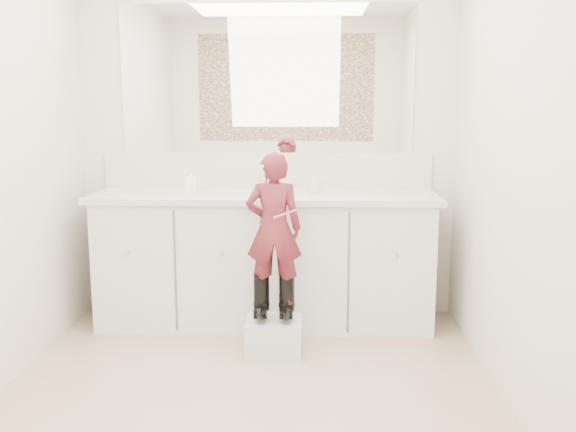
{
  "coord_description": "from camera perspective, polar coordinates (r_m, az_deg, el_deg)",
  "views": [
    {
      "loc": [
        0.33,
        -2.97,
        1.48
      ],
      "look_at": [
        0.17,
        0.83,
        0.81
      ],
      "focal_mm": 40.0,
      "sensor_mm": 36.0,
      "label": 1
    }
  ],
  "objects": [
    {
      "name": "mirror",
      "position": [
        4.47,
        -1.91,
        12.05
      ],
      "size": [
        2.0,
        0.02,
        1.0
      ],
      "primitive_type": "cube",
      "color": "white",
      "rests_on": "wall_back"
    },
    {
      "name": "cup",
      "position": [
        4.29,
        2.43,
        2.79
      ],
      "size": [
        0.14,
        0.14,
        0.1
      ],
      "primitive_type": "imported",
      "rotation": [
        0.0,
        0.0,
        -0.32
      ],
      "color": "beige",
      "rests_on": "countertop"
    },
    {
      "name": "boot_right",
      "position": [
        3.84,
        -0.12,
        -7.17
      ],
      "size": [
        0.1,
        0.18,
        0.27
      ],
      "primitive_type": null,
      "rotation": [
        0.0,
        0.0,
        0.01
      ],
      "color": "black",
      "rests_on": "step_stool"
    },
    {
      "name": "floor",
      "position": [
        3.33,
        -3.71,
        -16.35
      ],
      "size": [
        3.0,
        3.0,
        0.0
      ],
      "primitive_type": "plane",
      "color": "#968962",
      "rests_on": "ground"
    },
    {
      "name": "boot_left",
      "position": [
        3.85,
        -2.37,
        -7.14
      ],
      "size": [
        0.1,
        0.18,
        0.27
      ],
      "primitive_type": null,
      "rotation": [
        0.0,
        0.0,
        0.01
      ],
      "color": "black",
      "rests_on": "step_stool"
    },
    {
      "name": "vanity_cabinet",
      "position": [
        4.34,
        -2.07,
        -4.07
      ],
      "size": [
        2.2,
        0.55,
        0.85
      ],
      "primitive_type": "cube",
      "color": "silver",
      "rests_on": "floor"
    },
    {
      "name": "soap_bottle",
      "position": [
        4.3,
        -8.68,
        3.1
      ],
      "size": [
        0.09,
        0.09,
        0.16
      ],
      "primitive_type": "imported",
      "rotation": [
        0.0,
        0.0,
        0.16
      ],
      "color": "white",
      "rests_on": "countertop"
    },
    {
      "name": "countertop",
      "position": [
        4.24,
        -2.12,
        1.72
      ],
      "size": [
        2.28,
        0.58,
        0.04
      ],
      "primitive_type": "cube",
      "color": "beige",
      "rests_on": "vanity_cabinet"
    },
    {
      "name": "wall_front",
      "position": [
        1.53,
        -10.1,
        -0.64
      ],
      "size": [
        2.6,
        0.0,
        2.6
      ],
      "primitive_type": "plane",
      "rotation": [
        -1.57,
        0.0,
        0.0
      ],
      "color": "beige",
      "rests_on": "floor"
    },
    {
      "name": "backsplash",
      "position": [
        4.49,
        -1.86,
        4.06
      ],
      "size": [
        2.28,
        0.03,
        0.25
      ],
      "primitive_type": "cube",
      "color": "beige",
      "rests_on": "countertop"
    },
    {
      "name": "wall_right",
      "position": [
        3.14,
        20.43,
        4.27
      ],
      "size": [
        0.0,
        3.0,
        3.0
      ],
      "primitive_type": "plane",
      "rotation": [
        1.57,
        0.0,
        -1.57
      ],
      "color": "beige",
      "rests_on": "floor"
    },
    {
      "name": "toddler",
      "position": [
        3.74,
        -1.27,
        -1.11
      ],
      "size": [
        0.33,
        0.22,
        0.9
      ],
      "primitive_type": "imported",
      "rotation": [
        0.0,
        0.0,
        3.15
      ],
      "color": "#A43240",
      "rests_on": "step_stool"
    },
    {
      "name": "step_stool",
      "position": [
        3.9,
        -1.26,
        -10.64
      ],
      "size": [
        0.33,
        0.28,
        0.21
      ],
      "primitive_type": "cube",
      "rotation": [
        0.0,
        0.0,
        0.01
      ],
      "color": "silver",
      "rests_on": "floor"
    },
    {
      "name": "faucet",
      "position": [
        4.39,
        -1.96,
        2.94
      ],
      "size": [
        0.08,
        0.08,
        0.1
      ],
      "primitive_type": "cylinder",
      "color": "silver",
      "rests_on": "countertop"
    },
    {
      "name": "toothbrush",
      "position": [
        3.64,
        -0.26,
        0.2
      ],
      "size": [
        0.14,
        0.01,
        0.06
      ],
      "primitive_type": "cylinder",
      "rotation": [
        0.0,
        1.22,
        0.01
      ],
      "color": "#F65F93",
      "rests_on": "toddler"
    },
    {
      "name": "dot_panel",
      "position": [
        1.53,
        -10.55,
        16.27
      ],
      "size": [
        2.0,
        0.01,
        1.2
      ],
      "primitive_type": "cube",
      "color": "#472819",
      "rests_on": "wall_front"
    },
    {
      "name": "wall_back",
      "position": [
        4.49,
        -1.86,
        6.43
      ],
      "size": [
        2.6,
        0.0,
        2.6
      ],
      "primitive_type": "plane",
      "rotation": [
        1.57,
        0.0,
        0.0
      ],
      "color": "beige",
      "rests_on": "floor"
    }
  ]
}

